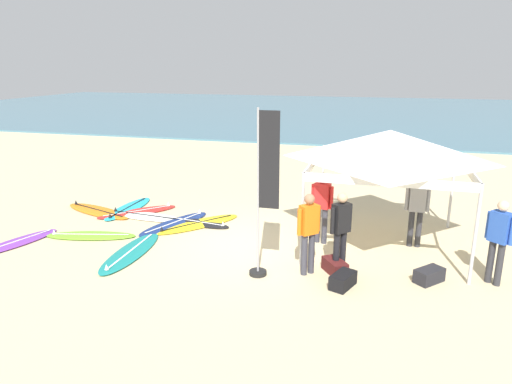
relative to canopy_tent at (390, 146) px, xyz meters
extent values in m
plane|color=beige|center=(-2.86, -0.81, -2.39)|extent=(80.00, 80.00, 0.00)
cube|color=teal|center=(-2.86, 31.14, -2.34)|extent=(80.00, 36.00, 0.10)
cylinder|color=#B7B7BC|center=(-1.67, -1.67, -1.36)|extent=(0.07, 0.07, 2.05)
cylinder|color=#B7B7BC|center=(1.67, -1.67, -1.36)|extent=(0.07, 0.07, 2.05)
cylinder|color=#B7B7BC|center=(-1.67, 1.67, -1.36)|extent=(0.07, 0.07, 2.05)
cylinder|color=#B7B7BC|center=(1.67, 1.67, -1.36)|extent=(0.07, 0.07, 2.05)
cube|color=white|center=(0.00, -1.67, -0.43)|extent=(3.34, 0.03, 0.18)
cube|color=white|center=(0.00, 1.67, -0.43)|extent=(3.34, 0.03, 0.18)
cube|color=white|center=(-1.67, 0.00, -0.43)|extent=(0.03, 3.34, 0.18)
cube|color=white|center=(1.67, 0.00, -0.43)|extent=(0.03, 3.34, 0.18)
pyramid|color=white|center=(0.00, 0.00, 0.01)|extent=(3.46, 3.46, 0.70)
ellipsoid|color=black|center=(-4.83, 0.20, -2.35)|extent=(1.97, 0.83, 0.07)
cube|color=white|center=(-4.83, 0.20, -2.32)|extent=(1.61, 0.31, 0.01)
cone|color=white|center=(-4.05, 0.07, -2.26)|extent=(0.09, 0.09, 0.12)
ellipsoid|color=#7AD12D|center=(-7.03, -1.40, -2.35)|extent=(2.33, 1.12, 0.07)
cube|color=white|center=(-7.03, -1.40, -2.32)|extent=(1.87, 0.50, 0.01)
cone|color=white|center=(-7.93, -1.62, -2.26)|extent=(0.09, 0.09, 0.12)
ellipsoid|color=#19847F|center=(-5.53, -2.07, -2.35)|extent=(0.76, 2.52, 0.07)
cube|color=white|center=(-5.53, -2.07, -2.32)|extent=(0.11, 2.12, 0.01)
cone|color=white|center=(-5.49, -3.09, -2.26)|extent=(0.09, 0.09, 0.12)
ellipsoid|color=orange|center=(-8.01, 0.38, -2.35)|extent=(2.60, 1.46, 0.07)
cube|color=black|center=(-8.01, 0.38, -2.32)|extent=(2.04, 0.74, 0.01)
cone|color=black|center=(-8.99, 0.72, -2.26)|extent=(0.09, 0.09, 0.12)
ellipsoid|color=white|center=(-6.46, 0.34, -2.35)|extent=(2.50, 0.89, 0.07)
cube|color=black|center=(-6.46, 0.34, -2.32)|extent=(2.08, 0.24, 0.01)
cone|color=black|center=(-7.46, 0.43, -2.26)|extent=(0.09, 0.09, 0.12)
ellipsoid|color=red|center=(-6.86, 0.62, -2.35)|extent=(2.06, 2.07, 0.07)
cube|color=white|center=(-6.86, 0.62, -2.32)|extent=(1.40, 1.42, 0.01)
cone|color=white|center=(-6.20, 1.29, -2.26)|extent=(0.09, 0.09, 0.12)
ellipsoid|color=navy|center=(-5.39, -0.03, -2.35)|extent=(1.47, 2.45, 0.07)
cube|color=white|center=(-5.39, -0.03, -2.32)|extent=(0.78, 1.90, 0.01)
cone|color=white|center=(-5.04, 0.88, -2.26)|extent=(0.09, 0.09, 0.12)
ellipsoid|color=yellow|center=(-4.78, 0.10, -2.35)|extent=(2.10, 2.40, 0.07)
cube|color=black|center=(-4.78, 0.10, -2.32)|extent=(1.37, 1.71, 0.01)
cone|color=black|center=(-5.43, -0.71, -2.26)|extent=(0.09, 0.09, 0.12)
ellipsoid|color=purple|center=(-8.48, -2.27, -2.35)|extent=(1.16, 2.20, 0.07)
cube|color=white|center=(-8.48, -2.27, -2.32)|extent=(0.56, 1.74, 0.01)
ellipsoid|color=#23B2CC|center=(-7.29, 0.84, -2.35)|extent=(0.65, 2.34, 0.07)
cube|color=black|center=(-7.29, 0.84, -2.32)|extent=(0.06, 1.98, 0.01)
cone|color=black|center=(-7.30, -0.11, -2.26)|extent=(0.09, 0.09, 0.12)
cylinder|color=#383842|center=(-1.53, -0.24, -1.95)|extent=(0.13, 0.13, 0.88)
cylinder|color=#383842|center=(-1.35, -0.28, -1.95)|extent=(0.13, 0.13, 0.88)
cube|color=red|center=(-1.44, -0.26, -1.21)|extent=(0.40, 0.30, 0.60)
sphere|color=tan|center=(-1.44, -0.26, -0.78)|extent=(0.21, 0.21, 0.21)
cylinder|color=red|center=(-1.66, -0.20, -1.23)|extent=(0.09, 0.09, 0.54)
cylinder|color=red|center=(-1.22, -0.32, -1.23)|extent=(0.09, 0.09, 0.54)
cylinder|color=#2D2D33|center=(2.18, -1.58, -1.95)|extent=(0.13, 0.13, 0.88)
cylinder|color=#2D2D33|center=(2.05, -1.46, -1.95)|extent=(0.13, 0.13, 0.88)
cube|color=#2851B2|center=(2.12, -1.52, -1.21)|extent=(0.42, 0.40, 0.60)
sphere|color=beige|center=(2.12, -1.52, -0.78)|extent=(0.21, 0.21, 0.21)
cylinder|color=#2851B2|center=(2.29, -1.67, -1.23)|extent=(0.09, 0.09, 0.54)
cylinder|color=#2851B2|center=(1.94, -1.37, -1.23)|extent=(0.09, 0.09, 0.54)
cylinder|color=#2D2D33|center=(0.81, 0.08, -1.95)|extent=(0.13, 0.13, 0.88)
cylinder|color=#2D2D33|center=(0.63, 0.08, -1.95)|extent=(0.13, 0.13, 0.88)
cube|color=gray|center=(0.72, 0.08, -1.21)|extent=(0.36, 0.23, 0.60)
sphere|color=#9E7051|center=(0.72, 0.08, -0.78)|extent=(0.21, 0.21, 0.21)
cylinder|color=gray|center=(0.95, 0.09, -1.23)|extent=(0.09, 0.09, 0.54)
cylinder|color=gray|center=(0.49, 0.08, -1.23)|extent=(0.09, 0.09, 0.54)
cylinder|color=black|center=(-0.92, -1.83, -1.95)|extent=(0.13, 0.13, 0.88)
cylinder|color=black|center=(-0.80, -1.70, -1.95)|extent=(0.13, 0.13, 0.88)
cube|color=black|center=(-0.86, -1.77, -1.21)|extent=(0.41, 0.41, 0.60)
sphere|color=tan|center=(-0.86, -1.77, -0.78)|extent=(0.21, 0.21, 0.21)
cylinder|color=black|center=(-1.02, -1.94, -1.23)|extent=(0.09, 0.09, 0.54)
cylinder|color=black|center=(-0.70, -1.60, -1.23)|extent=(0.09, 0.09, 0.54)
cylinder|color=#383842|center=(-1.54, -2.10, -1.95)|extent=(0.13, 0.13, 0.88)
cylinder|color=#383842|center=(-1.41, -1.97, -1.95)|extent=(0.13, 0.13, 0.88)
cube|color=orange|center=(-1.48, -2.03, -1.21)|extent=(0.41, 0.41, 0.60)
sphere|color=#9E7051|center=(-1.48, -2.03, -0.78)|extent=(0.21, 0.21, 0.21)
cylinder|color=orange|center=(-1.64, -2.20, -1.23)|extent=(0.09, 0.09, 0.54)
cylinder|color=orange|center=(-1.32, -1.87, -1.23)|extent=(0.09, 0.09, 0.54)
cylinder|color=#99999E|center=(-2.45, -2.35, -0.69)|extent=(0.04, 0.04, 3.40)
cube|color=black|center=(-2.23, -2.35, 0.01)|extent=(0.40, 0.02, 1.90)
cylinder|color=black|center=(-2.45, -2.35, -2.35)|extent=(0.36, 0.36, 0.08)
cube|color=#4C1919|center=(-0.93, -1.85, -2.25)|extent=(0.60, 0.68, 0.28)
cube|color=black|center=(-0.72, -2.44, -2.25)|extent=(0.52, 0.68, 0.28)
cube|color=#232328|center=(0.91, -1.78, -2.25)|extent=(0.64, 0.66, 0.28)
camera|label=1|loc=(-0.22, -10.70, 1.80)|focal=32.25mm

